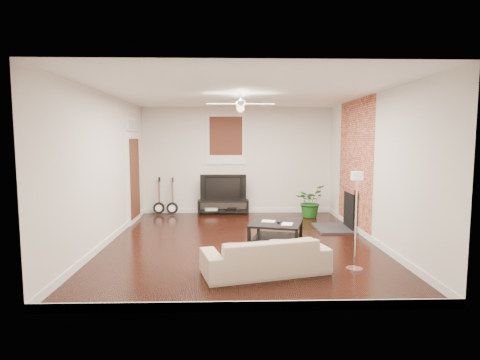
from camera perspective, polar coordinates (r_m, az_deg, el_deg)
name	(u,v)px	position (r m, az deg, el deg)	size (l,w,h in m)	color
room	(241,169)	(7.20, 0.09, 1.65)	(5.01, 6.01, 2.81)	black
brick_accent	(355,165)	(8.63, 16.65, 2.11)	(0.02, 2.20, 2.80)	brown
fireplace	(340,208)	(8.65, 14.65, -4.10)	(0.80, 1.10, 0.92)	black
window_back	(226,140)	(10.15, -2.11, 6.00)	(1.00, 0.06, 1.30)	#3C1910
door_left	(134,170)	(9.38, -15.48, 1.51)	(0.08, 1.00, 2.50)	white
tv_stand	(223,207)	(10.11, -2.49, -4.06)	(1.33, 0.35, 0.37)	black
tv	(223,187)	(10.05, -2.50, -1.06)	(1.19, 0.16, 0.68)	black
coffee_table	(276,232)	(7.40, 5.38, -7.73)	(0.91, 0.91, 0.38)	black
sofa	(265,255)	(5.72, 3.78, -11.07)	(1.82, 0.71, 0.53)	#C1A790
floor_lamp	(356,221)	(5.97, 16.79, -5.85)	(0.25, 0.25, 1.49)	white
potted_plant	(310,201)	(9.84, 10.33, -3.10)	(0.74, 0.64, 0.82)	#195A1A
guitar_left	(159,196)	(10.20, -11.98, -2.36)	(0.30, 0.21, 0.98)	black
guitar_right	(172,196)	(10.11, -10.06, -2.40)	(0.30, 0.21, 0.98)	black
ceiling_fan	(241,104)	(7.21, 0.09, 11.21)	(1.24, 1.24, 0.32)	white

